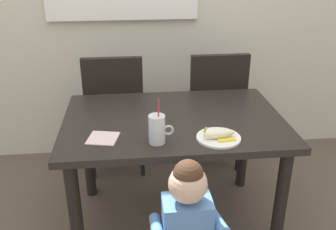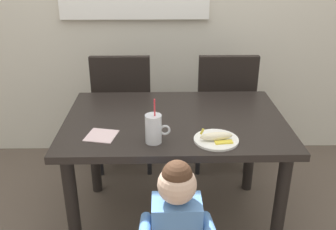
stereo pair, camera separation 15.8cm
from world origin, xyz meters
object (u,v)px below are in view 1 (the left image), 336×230
Objects in this scene: dining_table at (173,135)px; milk_cup at (157,131)px; toddler_standing at (187,221)px; peeled_banana at (219,135)px; dining_chair_right at (214,104)px; paper_napkin at (103,138)px; dining_chair_left at (115,108)px; snack_plate at (219,138)px.

dining_table is 0.36m from milk_cup.
peeled_banana is (0.22, 0.35, 0.25)m from toddler_standing.
dining_chair_right reaches higher than peeled_banana.
paper_napkin is at bearing 131.49° from toddler_standing.
milk_cup is 0.32m from peeled_banana.
dining_chair_right is 1.00m from peeled_banana.
dining_table is at bearing 124.41° from peeled_banana.
peeled_banana is (0.32, -0.01, -0.04)m from milk_cup.
toddler_standing is at bearing 104.97° from dining_chair_left.
dining_chair_right is 5.51× the size of peeled_banana.
snack_plate reaches higher than dining_table.
toddler_standing reaches higher than dining_table.
dining_chair_left is 3.84× the size of milk_cup.
paper_napkin is (-0.60, 0.08, -0.03)m from peeled_banana.
dining_chair_left is 4.17× the size of snack_plate.
dining_chair_left is 1.01m from milk_cup.
toddler_standing reaches higher than peeled_banana.
milk_cup is at bearing 178.85° from peeled_banana.
dining_table is at bearing 88.66° from toddler_standing.
snack_plate reaches higher than paper_napkin.
dining_chair_left is at bearing 104.56° from milk_cup.
peeled_banana is (0.20, -0.29, 0.14)m from dining_table.
dining_chair_left is at bearing -0.38° from dining_chair_right.
milk_cup reaches higher than dining_table.
dining_chair_left is 6.40× the size of paper_napkin.
toddler_standing is 3.35× the size of milk_cup.
toddler_standing is at bearing -91.34° from dining_table.
paper_napkin is (-0.38, 0.43, 0.22)m from toddler_standing.
snack_plate is at bearing -54.37° from dining_table.
toddler_standing is 0.61m from paper_napkin.
milk_cup reaches higher than peeled_banana.
dining_chair_right is at bearing 61.44° from milk_cup.
snack_plate is (0.20, -0.28, 0.11)m from dining_table.
toddler_standing is 3.64× the size of snack_plate.
toddler_standing is at bearing 72.46° from dining_chair_right.
peeled_banana is at bearing 78.39° from dining_chair_right.
dining_chair_right is at bearing 179.62° from dining_chair_left.
milk_cup is at bearing -178.87° from snack_plate.
paper_napkin is at bearing 172.39° from peeled_banana.
dining_chair_left is 1.35m from toddler_standing.
dining_table is 8.47× the size of paper_napkin.
peeled_banana is at bearing -91.08° from snack_plate.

